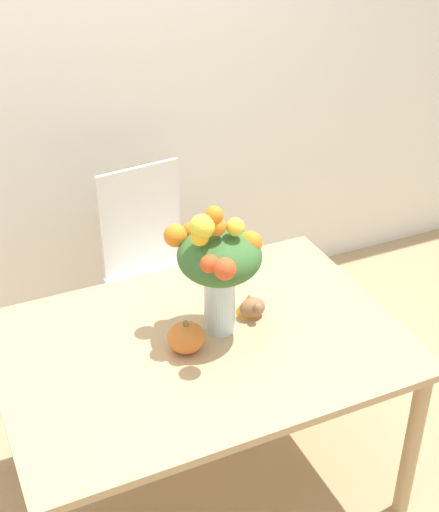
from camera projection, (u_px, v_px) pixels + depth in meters
name	position (u px, v px, depth m)	size (l,w,h in m)	color
ground_plane	(204.00, 483.00, 2.86)	(12.00, 12.00, 0.00)	tan
wall_back	(84.00, 63.00, 3.17)	(8.00, 0.06, 2.70)	white
dining_table	(202.00, 360.00, 2.52)	(1.40, 0.98, 0.72)	tan
flower_vase	(218.00, 263.00, 2.39)	(0.30, 0.35, 0.50)	silver
pumpkin	(186.00, 337.00, 2.41)	(0.13, 0.13, 0.12)	orange
turkey_figurine	(251.00, 305.00, 2.59)	(0.10, 0.13, 0.08)	#936642
dining_chair_near_window	(155.00, 270.00, 3.30)	(0.47, 0.47, 0.97)	white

